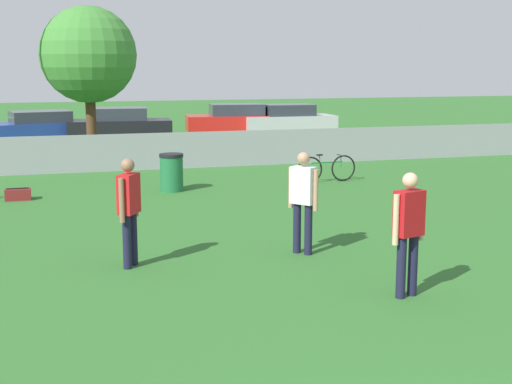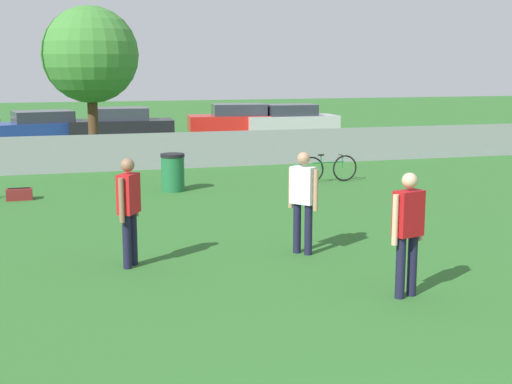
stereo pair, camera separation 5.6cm
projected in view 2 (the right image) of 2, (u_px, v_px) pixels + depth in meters
fence_backline at (146, 152)px, 21.22m from camera, size 26.65×0.07×1.21m
tree_near_pole at (90, 55)px, 22.24m from camera, size 3.01×3.01×4.92m
player_defender_red at (408, 226)px, 9.47m from camera, size 0.54×0.33×1.70m
player_thrower_red at (129, 205)px, 10.92m from camera, size 0.40×0.48×1.70m
player_receiver_white at (303, 196)px, 11.67m from camera, size 0.42×0.45×1.70m
bicycle_sideline at (328, 169)px, 19.03m from camera, size 1.69×0.44×0.76m
trash_bin at (173, 172)px, 17.67m from camera, size 0.60×0.60×0.94m
gear_bag_sideline at (19, 194)px, 16.56m from camera, size 0.58×0.32×0.29m
parked_car_blue at (43, 127)px, 28.80m from camera, size 4.63×2.61×1.28m
parked_car_dark at (122, 125)px, 29.27m from camera, size 4.29×2.13×1.38m
parked_car_red at (239, 120)px, 31.85m from camera, size 4.65×2.29×1.39m
parked_car_silver at (291, 120)px, 32.02m from camera, size 4.19×1.82×1.36m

